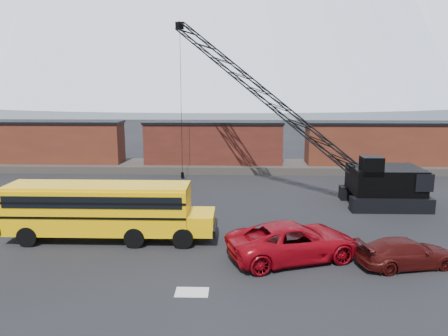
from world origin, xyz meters
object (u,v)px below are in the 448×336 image
at_px(red_pickup, 294,241).
at_px(crawler_crane, 263,94).
at_px(maroon_suv, 406,253).
at_px(school_bus, 105,209).

height_order(red_pickup, crawler_crane, crawler_crane).
bearing_deg(red_pickup, maroon_suv, -116.90).
relative_size(red_pickup, maroon_suv, 1.41).
bearing_deg(school_bus, crawler_crane, 51.23).
relative_size(school_bus, crawler_crane, 0.62).
xyz_separation_m(school_bus, crawler_crane, (9.26, 11.53, 6.01)).
bearing_deg(school_bus, red_pickup, -13.17).
bearing_deg(school_bus, maroon_suv, -11.51).
bearing_deg(maroon_suv, crawler_crane, 10.54).
distance_m(school_bus, red_pickup, 10.47).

